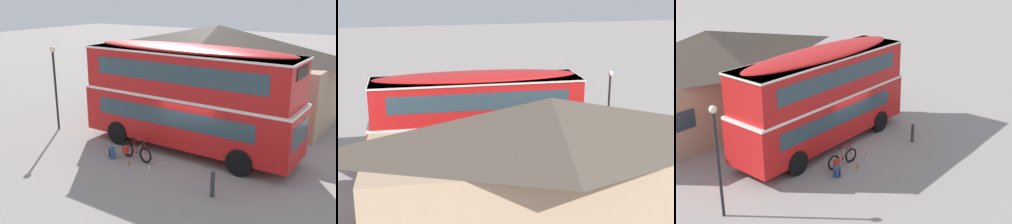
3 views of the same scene
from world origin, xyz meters
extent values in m
plane|color=gray|center=(0.00, 0.00, 0.00)|extent=(120.00, 120.00, 0.00)
cylinder|color=black|center=(2.46, 1.76, 0.55)|extent=(1.11, 0.31, 1.10)
cylinder|color=black|center=(2.40, -0.61, 0.55)|extent=(1.11, 0.31, 1.10)
cylinder|color=black|center=(-3.72, 1.91, 0.55)|extent=(1.11, 0.31, 1.10)
cylinder|color=black|center=(-3.77, -0.47, 0.55)|extent=(1.11, 0.31, 1.10)
cube|color=red|center=(-0.66, 0.65, 1.52)|extent=(10.02, 2.73, 2.10)
cube|color=white|center=(-0.66, 0.65, 2.60)|extent=(10.04, 2.75, 0.12)
cube|color=red|center=(-0.66, 0.65, 3.58)|extent=(9.72, 2.68, 1.90)
ellipsoid|color=red|center=(-0.66, 0.65, 4.61)|extent=(9.52, 2.62, 0.36)
cube|color=#2D424C|center=(4.30, 0.53, 1.77)|extent=(0.11, 2.05, 0.90)
cube|color=black|center=(4.17, 0.53, 4.10)|extent=(0.09, 1.38, 0.44)
cube|color=#2D424C|center=(-0.89, -0.59, 1.82)|extent=(7.77, 0.22, 0.76)
cube|color=#2D424C|center=(-0.69, -0.57, 3.73)|extent=(8.17, 0.23, 0.80)
cube|color=#2D424C|center=(-0.83, 1.89, 1.82)|extent=(7.77, 0.22, 0.76)
cube|color=#2D424C|center=(-0.63, 1.86, 3.73)|extent=(8.17, 0.23, 0.80)
cube|color=white|center=(-0.66, 0.65, 4.49)|extent=(9.82, 2.76, 0.08)
torus|color=black|center=(-1.40, -1.59, 0.34)|extent=(0.68, 0.18, 0.68)
torus|color=black|center=(-2.46, -1.43, 0.34)|extent=(0.68, 0.18, 0.68)
cylinder|color=#B2B2B7|center=(-1.40, -1.59, 0.34)|extent=(0.06, 0.11, 0.05)
cylinder|color=#B2B2B7|center=(-2.46, -1.43, 0.34)|extent=(0.06, 0.11, 0.05)
cylinder|color=maroon|center=(-1.69, -1.55, 0.63)|extent=(0.48, 0.11, 0.71)
cylinder|color=maroon|center=(-1.76, -1.54, 0.93)|extent=(0.60, 0.13, 0.12)
cylinder|color=maroon|center=(-1.98, -1.50, 0.58)|extent=(0.18, 0.06, 0.62)
cylinder|color=maroon|center=(-2.18, -1.47, 0.31)|extent=(0.55, 0.11, 0.09)
cylinder|color=maroon|center=(-2.25, -1.46, 0.61)|extent=(0.43, 0.09, 0.56)
cylinder|color=maroon|center=(-1.43, -1.59, 0.66)|extent=(0.10, 0.05, 0.63)
cylinder|color=black|center=(-1.46, -1.58, 1.02)|extent=(0.10, 0.46, 0.03)
ellipsoid|color=black|center=(-2.07, -1.49, 0.92)|extent=(0.27, 0.14, 0.06)
cube|color=red|center=(-2.46, -1.59, 0.36)|extent=(0.30, 0.18, 0.32)
cylinder|color=green|center=(-1.69, -1.55, 0.63)|extent=(0.07, 0.07, 0.18)
cube|color=#2D4C7A|center=(-2.91, -1.97, 0.23)|extent=(0.38, 0.37, 0.46)
ellipsoid|color=#2D4C7A|center=(-2.91, -1.97, 0.46)|extent=(0.36, 0.35, 0.10)
cube|color=navy|center=(-2.82, -1.88, 0.16)|extent=(0.19, 0.18, 0.16)
cylinder|color=black|center=(-3.05, -2.00, 0.23)|extent=(0.05, 0.05, 0.37)
cylinder|color=black|center=(-2.92, -2.11, 0.23)|extent=(0.05, 0.05, 0.37)
cylinder|color=#D84C33|center=(-1.76, -2.24, 0.09)|extent=(0.07, 0.07, 0.19)
cylinder|color=black|center=(-1.76, -2.24, 0.20)|extent=(0.04, 0.04, 0.03)
cylinder|color=silver|center=(-0.87, -2.08, 0.12)|extent=(0.07, 0.07, 0.23)
cylinder|color=black|center=(-0.87, -2.08, 0.25)|extent=(0.04, 0.04, 0.03)
cube|color=tan|center=(-2.29, 7.04, 1.68)|extent=(13.20, 5.57, 3.36)
pyramid|color=#4C4238|center=(-2.29, 7.04, 4.26)|extent=(13.62, 5.99, 1.79)
cube|color=#3D2319|center=(-2.40, 4.52, 1.05)|extent=(1.10, 0.09, 2.10)
cube|color=#2D424C|center=(-5.65, 4.66, 1.85)|extent=(1.10, 0.09, 0.90)
cube|color=#2D424C|center=(0.85, 4.39, 1.85)|extent=(1.10, 0.09, 0.90)
cylinder|color=black|center=(-7.79, -0.51, 2.04)|extent=(0.11, 0.11, 4.08)
sphere|color=#F2E5BF|center=(-7.79, -0.51, 4.20)|extent=(0.28, 0.28, 0.28)
cylinder|color=#333338|center=(2.26, -2.69, 0.42)|extent=(0.16, 0.16, 0.85)
sphere|color=#333338|center=(2.26, -2.69, 0.89)|extent=(0.16, 0.16, 0.16)
camera|label=1|loc=(7.57, -13.95, 6.82)|focal=41.92mm
camera|label=2|loc=(2.80, 23.35, 9.60)|focal=54.38mm
camera|label=3|loc=(-16.83, -13.09, 9.74)|focal=50.14mm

